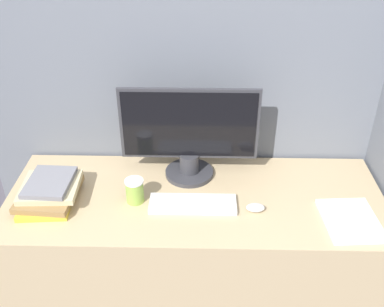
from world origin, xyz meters
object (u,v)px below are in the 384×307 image
(keyboard, at_px, (193,204))
(coffee_cup, at_px, (135,191))
(monitor, at_px, (189,136))
(mouse, at_px, (255,208))
(book_stack, at_px, (49,191))

(keyboard, height_order, coffee_cup, coffee_cup)
(keyboard, bearing_deg, coffee_cup, 173.37)
(monitor, height_order, mouse, monitor)
(monitor, xyz_separation_m, coffee_cup, (-0.22, -0.20, -0.15))
(monitor, xyz_separation_m, mouse, (0.28, -0.26, -0.18))
(monitor, xyz_separation_m, book_stack, (-0.58, -0.20, -0.16))
(monitor, relative_size, keyboard, 1.66)
(keyboard, relative_size, coffee_cup, 3.42)
(monitor, height_order, coffee_cup, monitor)
(coffee_cup, distance_m, book_stack, 0.36)
(monitor, distance_m, coffee_cup, 0.33)
(monitor, distance_m, keyboard, 0.30)
(mouse, bearing_deg, book_stack, 176.25)
(keyboard, xyz_separation_m, coffee_cup, (-0.24, 0.03, 0.04))
(keyboard, height_order, book_stack, book_stack)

